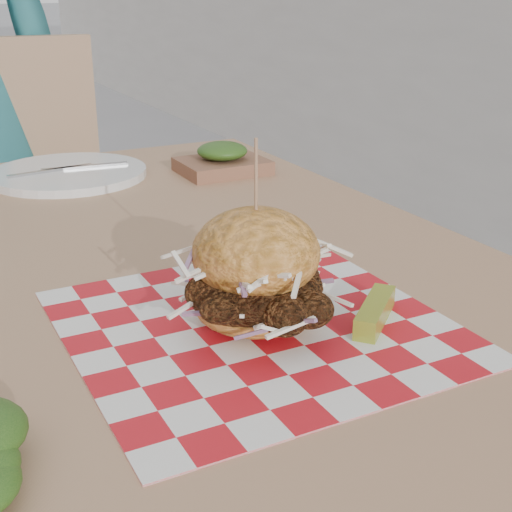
{
  "coord_description": "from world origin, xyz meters",
  "views": [
    {
      "loc": [
        -0.19,
        -0.67,
        1.07
      ],
      "look_at": [
        0.11,
        -0.11,
        0.82
      ],
      "focal_mm": 50.0,
      "sensor_mm": 36.0,
      "label": 1
    }
  ],
  "objects": [
    {
      "name": "place_setting",
      "position": [
        0.08,
        0.56,
        0.76
      ],
      "size": [
        0.27,
        0.27,
        0.02
      ],
      "color": "white",
      "rests_on": "patio_table"
    },
    {
      "name": "kraft_tray",
      "position": [
        0.33,
        0.46,
        0.77
      ],
      "size": [
        0.15,
        0.12,
        0.06
      ],
      "color": "brown",
      "rests_on": "patio_table"
    },
    {
      "name": "pickle_spear",
      "position": [
        0.21,
        -0.16,
        0.76
      ],
      "size": [
        0.09,
        0.08,
        0.02
      ],
      "primitive_type": "cube",
      "rotation": [
        0.0,
        0.0,
        0.72
      ],
      "color": "olive",
      "rests_on": "paper_liner"
    },
    {
      "name": "patio_chair",
      "position": [
        0.09,
        1.06,
        0.55
      ],
      "size": [
        0.47,
        0.48,
        0.95
      ],
      "rotation": [
        0.0,
        0.0,
        -0.13
      ],
      "color": "tan",
      "rests_on": "ground"
    },
    {
      "name": "paper_liner",
      "position": [
        0.11,
        -0.11,
        0.75
      ],
      "size": [
        0.36,
        0.36,
        0.0
      ],
      "primitive_type": "cube",
      "color": "red",
      "rests_on": "patio_table"
    },
    {
      "name": "sandwich",
      "position": [
        0.11,
        -0.11,
        0.8
      ],
      "size": [
        0.16,
        0.16,
        0.19
      ],
      "color": "#DE8F3E",
      "rests_on": "paper_liner"
    },
    {
      "name": "patio_table",
      "position": [
        0.08,
        0.12,
        0.67
      ],
      "size": [
        0.8,
        1.2,
        0.75
      ],
      "color": "tan",
      "rests_on": "ground"
    }
  ]
}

